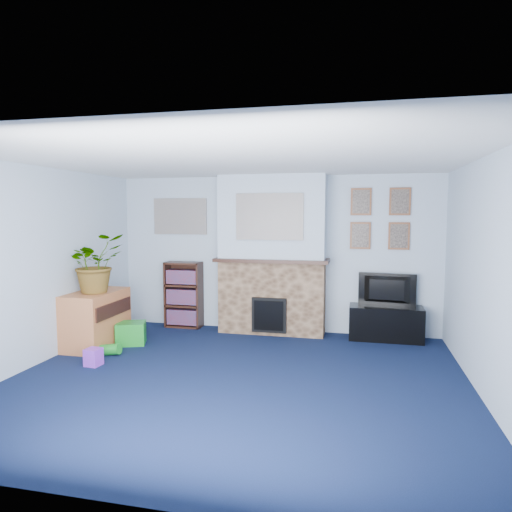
% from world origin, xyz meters
% --- Properties ---
extents(floor, '(5.00, 4.50, 0.01)m').
position_xyz_m(floor, '(0.00, 0.00, 0.00)').
color(floor, '#0E1735').
rests_on(floor, ground).
extents(ceiling, '(5.00, 4.50, 0.01)m').
position_xyz_m(ceiling, '(0.00, 0.00, 2.40)').
color(ceiling, white).
rests_on(ceiling, wall_back).
extents(wall_back, '(5.00, 0.04, 2.40)m').
position_xyz_m(wall_back, '(0.00, 2.25, 1.20)').
color(wall_back, '#ABBCCE').
rests_on(wall_back, ground).
extents(wall_front, '(5.00, 0.04, 2.40)m').
position_xyz_m(wall_front, '(0.00, -2.25, 1.20)').
color(wall_front, '#ABBCCE').
rests_on(wall_front, ground).
extents(wall_left, '(0.04, 4.50, 2.40)m').
position_xyz_m(wall_left, '(-2.50, 0.00, 1.20)').
color(wall_left, '#ABBCCE').
rests_on(wall_left, ground).
extents(wall_right, '(0.04, 4.50, 2.40)m').
position_xyz_m(wall_right, '(2.50, 0.00, 1.20)').
color(wall_right, '#ABBCCE').
rests_on(wall_right, ground).
extents(chimney_breast, '(1.72, 0.50, 2.40)m').
position_xyz_m(chimney_breast, '(0.00, 2.05, 1.18)').
color(chimney_breast, brown).
rests_on(chimney_breast, ground).
extents(collage_main, '(1.00, 0.03, 0.68)m').
position_xyz_m(collage_main, '(0.00, 1.84, 1.78)').
color(collage_main, gray).
rests_on(collage_main, chimney_breast).
extents(collage_left, '(0.90, 0.03, 0.58)m').
position_xyz_m(collage_left, '(-1.55, 2.23, 1.78)').
color(collage_left, gray).
rests_on(collage_left, wall_back).
extents(portrait_tl, '(0.30, 0.03, 0.40)m').
position_xyz_m(portrait_tl, '(1.30, 2.23, 2.00)').
color(portrait_tl, brown).
rests_on(portrait_tl, wall_back).
extents(portrait_tr, '(0.30, 0.03, 0.40)m').
position_xyz_m(portrait_tr, '(1.85, 2.23, 2.00)').
color(portrait_tr, brown).
rests_on(portrait_tr, wall_back).
extents(portrait_bl, '(0.30, 0.03, 0.40)m').
position_xyz_m(portrait_bl, '(1.30, 2.23, 1.50)').
color(portrait_bl, brown).
rests_on(portrait_bl, wall_back).
extents(portrait_br, '(0.30, 0.03, 0.40)m').
position_xyz_m(portrait_br, '(1.85, 2.23, 1.50)').
color(portrait_br, brown).
rests_on(portrait_br, wall_back).
extents(tv_stand, '(1.03, 0.44, 0.49)m').
position_xyz_m(tv_stand, '(1.68, 2.03, 0.22)').
color(tv_stand, black).
rests_on(tv_stand, ground).
extents(television, '(0.82, 0.21, 0.47)m').
position_xyz_m(television, '(1.68, 2.05, 0.73)').
color(television, black).
rests_on(television, tv_stand).
extents(bookshelf, '(0.58, 0.28, 1.05)m').
position_xyz_m(bookshelf, '(-1.46, 2.11, 0.50)').
color(bookshelf, '#321A12').
rests_on(bookshelf, ground).
extents(sideboard, '(0.54, 0.97, 0.76)m').
position_xyz_m(sideboard, '(-2.24, 0.83, 0.35)').
color(sideboard, '#BD6B3C').
rests_on(sideboard, ground).
extents(potted_plant, '(0.90, 0.93, 0.80)m').
position_xyz_m(potted_plant, '(-2.19, 0.78, 1.16)').
color(potted_plant, '#26661E').
rests_on(potted_plant, sideboard).
extents(mantel_clock, '(0.09, 0.05, 0.13)m').
position_xyz_m(mantel_clock, '(0.01, 2.00, 1.22)').
color(mantel_clock, gold).
rests_on(mantel_clock, chimney_breast).
extents(mantel_candle, '(0.05, 0.05, 0.17)m').
position_xyz_m(mantel_candle, '(0.24, 2.00, 1.23)').
color(mantel_candle, '#B2BFC6').
rests_on(mantel_candle, chimney_breast).
extents(mantel_teddy, '(0.12, 0.12, 0.12)m').
position_xyz_m(mantel_teddy, '(-0.60, 2.00, 1.22)').
color(mantel_teddy, gray).
rests_on(mantel_teddy, chimney_breast).
extents(mantel_can, '(0.05, 0.05, 0.11)m').
position_xyz_m(mantel_can, '(0.75, 2.00, 1.21)').
color(mantel_can, purple).
rests_on(mantel_can, chimney_breast).
extents(green_crate, '(0.47, 0.42, 0.31)m').
position_xyz_m(green_crate, '(-1.81, 1.00, 0.14)').
color(green_crate, '#198C26').
rests_on(green_crate, ground).
extents(toy_ball, '(0.15, 0.15, 0.15)m').
position_xyz_m(toy_ball, '(-2.03, 1.07, 0.09)').
color(toy_ball, purple).
rests_on(toy_ball, ground).
extents(toy_block, '(0.19, 0.19, 0.21)m').
position_xyz_m(toy_block, '(-1.81, 0.07, 0.11)').
color(toy_block, purple).
rests_on(toy_block, ground).
extents(toy_tube, '(0.32, 0.14, 0.18)m').
position_xyz_m(toy_tube, '(-1.85, 0.48, 0.07)').
color(toy_tube, '#198C26').
rests_on(toy_tube, ground).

